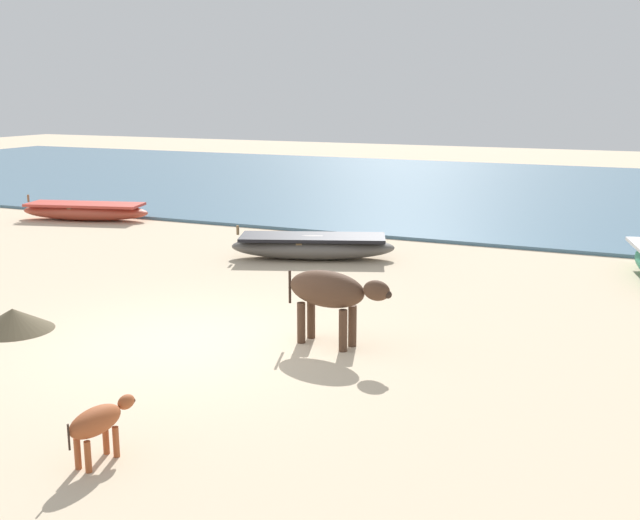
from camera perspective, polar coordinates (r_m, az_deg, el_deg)
The scene contains 7 objects.
ground at distance 11.20m, azimuth -9.72°, elevation -6.01°, with size 80.00×80.00×0.00m, color beige.
sea_water at distance 28.24m, azimuth 11.60°, elevation 5.13°, with size 60.00×20.00×0.08m, color slate.
fishing_boat_0 at distance 22.24m, azimuth -16.93°, elevation 3.49°, with size 3.74×1.84×0.67m.
fishing_boat_1 at distance 16.37m, azimuth -0.54°, elevation 1.04°, with size 3.60×2.19×0.70m.
cow_adult_dark at distance 10.72m, azimuth 0.77°, elevation -2.41°, with size 1.64×0.64×1.06m.
calf_near_rust at distance 7.84m, azimuth -16.05°, elevation -11.42°, with size 0.32×0.87×0.56m.
debris_pile_0 at distance 12.42m, azimuth -21.69°, elevation -4.09°, with size 1.18×1.18×0.33m, color brown.
Camera 1 is at (5.97, -8.81, 3.51)m, focal length 43.41 mm.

